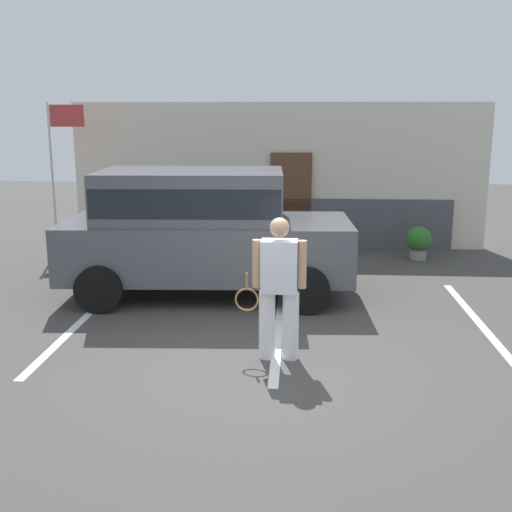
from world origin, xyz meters
TOP-DOWN VIEW (x-y plane):
  - ground_plane at (0.00, 0.00)m, footprint 40.00×40.00m
  - parking_stripe_0 at (-2.65, 1.50)m, footprint 0.12×4.40m
  - parking_stripe_1 at (0.21, 1.50)m, footprint 0.12×4.40m
  - parking_stripe_2 at (3.07, 1.50)m, footprint 0.12×4.40m
  - house_frontage at (0.00, 6.87)m, footprint 9.06×0.40m
  - parked_suv at (-1.11, 2.86)m, footprint 4.69×2.34m
  - tennis_player_man at (0.24, 0.20)m, footprint 0.90×0.28m
  - potted_plant_by_porch at (2.93, 5.73)m, footprint 0.52×0.52m
  - flag_pole at (-4.60, 6.03)m, footprint 0.80×0.09m

SIDE VIEW (x-z plane):
  - ground_plane at x=0.00m, z-range 0.00..0.00m
  - parking_stripe_0 at x=-2.65m, z-range 0.00..0.01m
  - parking_stripe_1 at x=0.21m, z-range 0.00..0.01m
  - parking_stripe_2 at x=3.07m, z-range 0.00..0.01m
  - potted_plant_by_porch at x=2.93m, z-range 0.04..0.72m
  - tennis_player_man at x=0.24m, z-range 0.03..1.77m
  - parked_suv at x=-1.11m, z-range 0.12..2.17m
  - house_frontage at x=0.00m, z-range -0.10..3.07m
  - flag_pole at x=-4.60m, z-range 0.60..3.76m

